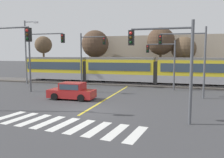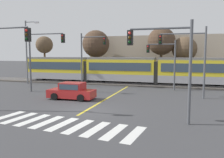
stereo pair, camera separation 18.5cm
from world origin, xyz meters
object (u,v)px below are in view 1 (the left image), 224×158
Objects in this scene: traffic_light_near_left at (1,53)px; bare_tree_west at (95,44)px; traffic_light_mid_right at (189,52)px; traffic_light_mid_left at (41,51)px; traffic_light_far_right at (164,58)px; bare_tree_east at (161,41)px; street_lamp_west at (27,48)px; bare_tree_far_west at (43,45)px; traffic_light_near_right at (169,56)px; light_rail_tram at (121,69)px; sedan_crossing at (72,92)px; bare_tree_far_east at (184,49)px; traffic_light_far_left at (89,52)px.

traffic_light_near_left is 21.42m from bare_tree_west.
traffic_light_mid_left is at bearing -176.15° from traffic_light_mid_right.
traffic_light_far_right is 7.72m from bare_tree_east.
traffic_light_far_right is 0.66× the size of street_lamp_west.
traffic_light_mid_left is 15.70m from bare_tree_far_west.
bare_tree_west is (7.11, 7.29, 0.79)m from street_lamp_west.
bare_tree_east is (11.35, 12.69, 1.48)m from traffic_light_mid_left.
bare_tree_far_west is 0.91× the size of bare_tree_west.
bare_tree_east is (-2.24, 20.46, 1.89)m from traffic_light_near_right.
traffic_light_mid_left reaches higher than traffic_light_mid_right.
light_rail_tram is at bearing 76.56° from traffic_light_near_left.
traffic_light_mid_right is at bearing -28.21° from bare_tree_far_west.
traffic_light_mid_right is (14.91, 1.00, -0.12)m from traffic_light_mid_left.
traffic_light_mid_right is at bearing 20.22° from sedan_crossing.
bare_tree_far_west is at bearing 106.90° from street_lamp_west.
bare_tree_far_east is (12.19, 21.64, 0.59)m from traffic_light_near_left.
street_lamp_west is at bearing 135.63° from traffic_light_mid_left.
sedan_crossing is at bearing -159.78° from traffic_light_mid_right.
bare_tree_east reaches higher than bare_tree_far_west.
bare_tree_far_west is 9.45m from bare_tree_west.
bare_tree_far_west reaches higher than traffic_light_far_left.
traffic_light_mid_left is 19.66m from bare_tree_far_east.
traffic_light_mid_left is (-6.44, -8.90, 2.33)m from light_rail_tram.
traffic_light_near_right is at bearing 3.11° from traffic_light_near_left.
bare_tree_east reaches higher than traffic_light_mid_right.
bare_tree_west is at bearing 145.57° from traffic_light_far_right.
sedan_crossing is at bearing -79.30° from traffic_light_far_left.
bare_tree_far_west is 22.66m from bare_tree_far_east.
bare_tree_west reaches higher than traffic_light_near_right.
traffic_light_mid_right is 26.19m from bare_tree_far_west.
traffic_light_near_right is at bearing -98.61° from traffic_light_mid_right.
traffic_light_far_right is at bearing -30.69° from light_rail_tram.
traffic_light_mid_left is at bearing -95.72° from bare_tree_west.
bare_tree_far_west reaches higher than traffic_light_mid_left.
traffic_light_far_left is (1.06, 13.52, 0.13)m from traffic_light_near_left.
traffic_light_mid_left is at bearing -123.29° from traffic_light_far_left.
traffic_light_mid_right is 0.93× the size of bare_tree_far_west.
bare_tree_far_east is (8.07, 4.36, 2.70)m from light_rail_tram.
sedan_crossing is 0.64× the size of traffic_light_far_left.
traffic_light_mid_left is 0.78× the size of street_lamp_west.
bare_tree_west reaches higher than bare_tree_far_west.
sedan_crossing is at bearing -97.79° from light_rail_tram.
traffic_light_near_right is 21.06m from bare_tree_far_east.
traffic_light_far_left is at bearing -35.55° from bare_tree_far_west.
sedan_crossing is 6.66m from traffic_light_mid_left.
traffic_light_near_right is at bearing -34.74° from street_lamp_west.
traffic_light_mid_right is at bearing -60.08° from traffic_light_far_right.
traffic_light_near_left is 0.81× the size of bare_tree_east.
bare_tree_far_west reaches higher than traffic_light_near_left.
bare_tree_west is at bearing 45.74° from street_lamp_west.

